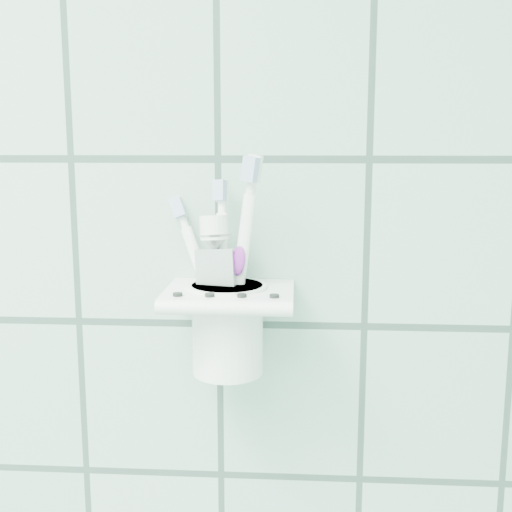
{
  "coord_description": "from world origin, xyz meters",
  "views": [
    {
      "loc": [
        0.72,
        0.52,
        1.45
      ],
      "look_at": [
        0.68,
        1.1,
        1.34
      ],
      "focal_mm": 45.0,
      "sensor_mm": 36.0,
      "label": 1
    }
  ],
  "objects": [
    {
      "name": "cup",
      "position": [
        0.64,
        1.16,
        1.26
      ],
      "size": [
        0.08,
        0.08,
        0.09
      ],
      "color": "white",
      "rests_on": "holder_bracket"
    },
    {
      "name": "toothbrush_pink",
      "position": [
        0.65,
        1.15,
        1.31
      ],
      "size": [
        0.07,
        0.06,
        0.18
      ],
      "rotation": [
        -0.31,
        -0.37,
        0.05
      ],
      "color": "white",
      "rests_on": "cup"
    },
    {
      "name": "toothpaste_tube",
      "position": [
        0.64,
        1.15,
        1.31
      ],
      "size": [
        0.05,
        0.04,
        0.16
      ],
      "rotation": [
        -0.08,
        -0.07,
        -0.2
      ],
      "color": "silver",
      "rests_on": "cup"
    },
    {
      "name": "toothbrush_orange",
      "position": [
        0.64,
        1.17,
        1.33
      ],
      "size": [
        0.04,
        0.04,
        0.22
      ],
      "rotation": [
        0.03,
        0.17,
        -0.47
      ],
      "color": "white",
      "rests_on": "cup"
    },
    {
      "name": "toothbrush_blue",
      "position": [
        0.64,
        1.14,
        1.32
      ],
      "size": [
        0.02,
        0.05,
        0.19
      ],
      "rotation": [
        -0.18,
        -0.08,
        -0.37
      ],
      "color": "white",
      "rests_on": "cup"
    },
    {
      "name": "holder_bracket",
      "position": [
        0.65,
        1.15,
        1.29
      ],
      "size": [
        0.13,
        0.11,
        0.04
      ],
      "color": "white",
      "rests_on": "wall_back"
    }
  ]
}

